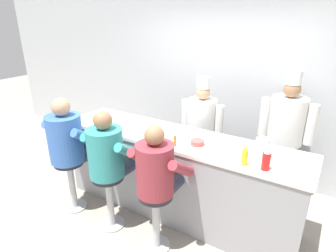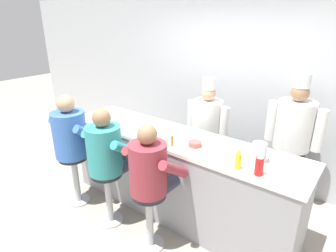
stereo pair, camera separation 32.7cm
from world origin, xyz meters
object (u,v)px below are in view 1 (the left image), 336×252
Objects in this scene: breakfast_plate at (93,118)px; cereal_bowl at (197,143)px; coffee_mug_white at (115,123)px; cook_in_whites_near at (201,128)px; mustard_bottle_yellow at (245,156)px; diner_seated_maroon at (157,173)px; hot_sauce_bottle_orange at (175,141)px; diner_seated_teal at (108,156)px; cook_in_whites_far at (285,131)px; water_pitcher_clear at (262,148)px; diner_seated_blue at (68,142)px; ketchup_bottle_red at (266,159)px.

cereal_bowl is (1.58, 0.01, 0.01)m from breakfast_plate.
cook_in_whites_near is at bearing 48.29° from coffee_mug_white.
mustard_bottle_yellow is 0.87m from diner_seated_maroon.
cereal_bowl is 0.93m from cook_in_whites_near.
mustard_bottle_yellow is 0.77m from hot_sauce_bottle_orange.
hot_sauce_bottle_orange is 0.76m from diner_seated_teal.
cook_in_whites_far is at bearing 57.28° from cereal_bowl.
breakfast_plate is at bearing -179.59° from cereal_bowl.
cook_in_whites_near is at bearing 143.45° from water_pitcher_clear.
cereal_bowl is 1.58m from diner_seated_blue.
ketchup_bottle_red is 0.16× the size of diner_seated_maroon.
cook_in_whites_far reaches higher than ketchup_bottle_red.
diner_seated_blue is 1.79m from cook_in_whites_near.
cereal_bowl is 1.34m from cook_in_whites_far.
hot_sauce_bottle_orange is 0.08× the size of diner_seated_teal.
breakfast_plate is 0.16× the size of diner_seated_teal.
coffee_mug_white is at bearing -131.71° from cook_in_whites_near.
mustard_bottle_yellow is 1.39m from cook_in_whites_near.
ketchup_bottle_red is 0.14× the size of cook_in_whites_near.
cereal_bowl is 1.11× the size of coffee_mug_white.
diner_seated_teal is at bearing -109.38° from cook_in_whites_near.
water_pitcher_clear is (0.86, 0.25, 0.04)m from hot_sauce_bottle_orange.
mustard_bottle_yellow is at bearing -47.90° from cook_in_whites_near.
diner_seated_blue is at bearing -163.36° from hot_sauce_bottle_orange.
diner_seated_blue is at bearing -160.04° from cereal_bowl.
diner_seated_maroon reaches higher than coffee_mug_white.
diner_seated_teal is (0.65, -0.00, -0.02)m from diner_seated_blue.
breakfast_plate is at bearing -153.80° from cook_in_whites_far.
coffee_mug_white is (-0.94, 0.10, -0.02)m from hot_sauce_bottle_orange.
mustard_bottle_yellow is at bearing 10.09° from diner_seated_blue.
hot_sauce_bottle_orange is 0.53× the size of breakfast_plate.
hot_sauce_bottle_orange is 0.81× the size of cereal_bowl.
coffee_mug_white reaches higher than breakfast_plate.
diner_seated_maroon is at bearing -153.84° from mustard_bottle_yellow.
ketchup_bottle_red is 0.19m from mustard_bottle_yellow.
diner_seated_blue reaches higher than diner_seated_maroon.
diner_seated_blue is 0.93× the size of cook_in_whites_near.
water_pitcher_clear reaches higher than coffee_mug_white.
diner_seated_teal is at bearing 179.87° from diner_seated_maroon.
coffee_mug_white is 0.09× the size of diner_seated_teal.
ketchup_bottle_red is 1.90× the size of hot_sauce_bottle_orange.
breakfast_plate is at bearing -145.54° from cook_in_whites_near.
diner_seated_blue is (-1.48, -0.54, -0.13)m from cereal_bowl.
cereal_bowl is (0.20, 0.15, -0.03)m from hot_sauce_bottle_orange.
coffee_mug_white is at bearing 55.02° from diner_seated_blue.
ketchup_bottle_red reaches higher than mustard_bottle_yellow.
ketchup_bottle_red is at bearing -88.00° from cook_in_whites_far.
mustard_bottle_yellow is at bearing -109.46° from water_pitcher_clear.
cook_in_whites_near is (-0.92, 1.01, -0.25)m from mustard_bottle_yellow.
cook_in_whites_far is (0.90, 1.66, 0.06)m from diner_seated_maroon.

